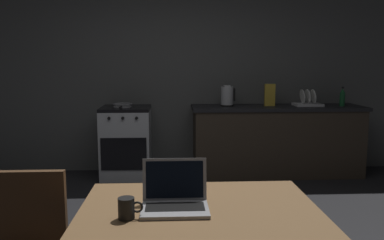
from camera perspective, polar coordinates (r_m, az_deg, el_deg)
back_wall at (r=5.35m, az=0.18°, el=7.46°), size 6.40×0.10×2.73m
kitchen_counter at (r=5.26m, az=11.86°, el=-2.81°), size 2.16×0.64×0.88m
stove_oven at (r=5.12m, az=-9.28°, el=-3.07°), size 0.60×0.62×0.88m
dining_table at (r=2.00m, az=1.11°, el=-14.52°), size 1.16×0.91×0.72m
laptop at (r=1.98m, az=-2.44°, el=-11.17°), size 0.32×0.26×0.23m
electric_kettle at (r=5.06m, az=5.01°, el=3.38°), size 0.18×0.16×0.26m
bottle at (r=5.41m, az=20.54°, el=3.06°), size 0.07×0.07×0.24m
frying_pan at (r=5.03m, az=-9.84°, el=2.10°), size 0.24×0.41×0.05m
coffee_mug at (r=1.88m, az=-9.22°, el=-12.24°), size 0.11×0.08×0.10m
cereal_box at (r=5.18m, az=10.96°, el=3.51°), size 0.13×0.05×0.28m
dish_rack at (r=5.30m, az=16.07°, el=2.45°), size 0.34×0.26×0.21m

